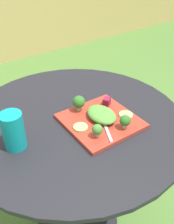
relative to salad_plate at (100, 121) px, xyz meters
name	(u,v)px	position (x,y,z in m)	size (l,w,h in m)	color
patio_table	(76,166)	(-0.07, 0.08, -0.28)	(0.89, 0.89, 0.75)	black
salad_plate	(100,121)	(0.00, 0.00, 0.00)	(0.27, 0.27, 0.01)	#AD3323
drinking_glass	(14,133)	(-0.32, 0.06, 0.05)	(0.08, 0.08, 0.13)	#0F8C93
fork	(105,125)	(-0.01, -0.04, 0.01)	(0.08, 0.15, 0.00)	silver
lettuce_mound	(102,114)	(0.01, 0.00, 0.03)	(0.10, 0.13, 0.04)	#519338
broccoli_floret_0	(125,121)	(0.04, -0.09, 0.04)	(0.04, 0.04, 0.05)	#99B770
broccoli_floret_1	(79,102)	(-0.03, 0.10, 0.05)	(0.05, 0.05, 0.07)	#99B770
broccoli_floret_2	(97,130)	(-0.07, -0.07, 0.04)	(0.04, 0.04, 0.05)	#99B770
cucumber_slice_0	(81,127)	(-0.09, 0.00, 0.01)	(0.05, 0.05, 0.01)	#8EB766
cucumber_slice_1	(126,115)	(0.10, -0.04, 0.01)	(0.05, 0.05, 0.01)	#8EB766
beet_chunk_0	(107,102)	(0.08, 0.07, 0.02)	(0.03, 0.03, 0.03)	maroon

